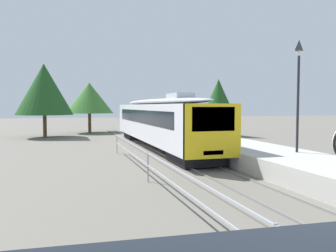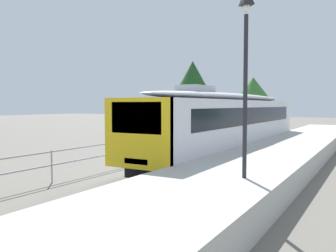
# 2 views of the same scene
# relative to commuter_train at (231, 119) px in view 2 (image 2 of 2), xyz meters

# --- Properties ---
(ground_plane) EXTENTS (160.00, 160.00, 0.00)m
(ground_plane) POSITION_rel_commuter_train_xyz_m (-3.00, -9.52, -2.15)
(ground_plane) COLOR #6B665B
(track_rails) EXTENTS (3.20, 60.00, 0.14)m
(track_rails) POSITION_rel_commuter_train_xyz_m (0.00, -9.52, -2.11)
(track_rails) COLOR #6B665B
(track_rails) RESTS_ON ground
(commuter_train) EXTENTS (2.82, 19.52, 3.74)m
(commuter_train) POSITION_rel_commuter_train_xyz_m (0.00, 0.00, 0.00)
(commuter_train) COLOR silver
(commuter_train) RESTS_ON track_rails
(station_platform) EXTENTS (3.90, 60.00, 0.90)m
(station_platform) POSITION_rel_commuter_train_xyz_m (3.25, -9.52, -1.70)
(station_platform) COLOR #B7B5AD
(station_platform) RESTS_ON ground
(platform_lamp_mid_platform) EXTENTS (0.34, 0.34, 5.35)m
(platform_lamp_mid_platform) POSITION_rel_commuter_train_xyz_m (4.13, -10.16, 2.48)
(platform_lamp_mid_platform) COLOR #232328
(platform_lamp_mid_platform) RESTS_ON station_platform
(tree_behind_station_far) EXTENTS (5.58, 5.58, 7.32)m
(tree_behind_station_far) POSITION_rel_commuter_train_xyz_m (-8.54, 12.30, 2.63)
(tree_behind_station_far) COLOR brown
(tree_behind_station_far) RESTS_ON ground
(tree_distant_left) EXTENTS (5.52, 5.52, 5.85)m
(tree_distant_left) POSITION_rel_commuter_train_xyz_m (-3.85, 17.08, 1.92)
(tree_distant_left) COLOR brown
(tree_distant_left) RESTS_ON ground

